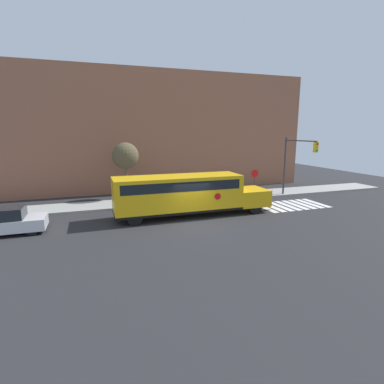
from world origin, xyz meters
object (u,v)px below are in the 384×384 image
at_px(stop_sign, 254,179).
at_px(school_bus, 185,193).
at_px(tree_near_sidewalk, 125,156).
at_px(traffic_light, 295,158).
at_px(parked_car, 7,221).

bearing_deg(stop_sign, school_bus, -153.10).
bearing_deg(school_bus, tree_near_sidewalk, 115.12).
xyz_separation_m(traffic_light, tree_near_sidewalk, (-13.91, 4.61, 0.17)).
height_order(traffic_light, tree_near_sidewalk, traffic_light).
bearing_deg(tree_near_sidewalk, school_bus, -64.88).
bearing_deg(traffic_light, school_bus, -167.86).
xyz_separation_m(parked_car, stop_sign, (18.71, 4.23, 0.90)).
relative_size(school_bus, stop_sign, 4.45).
xyz_separation_m(school_bus, tree_near_sidewalk, (-3.24, 6.90, 2.12)).
relative_size(parked_car, tree_near_sidewalk, 0.81).
bearing_deg(school_bus, parked_car, -178.53).
bearing_deg(tree_near_sidewalk, traffic_light, -18.32).
height_order(parked_car, tree_near_sidewalk, tree_near_sidewalk).
xyz_separation_m(stop_sign, tree_near_sidewalk, (-11.01, 2.96, 2.10)).
xyz_separation_m(school_bus, traffic_light, (10.68, 2.30, 1.95)).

